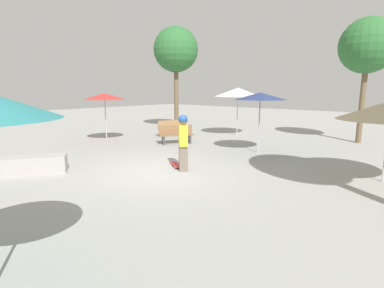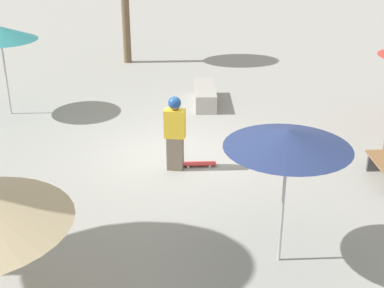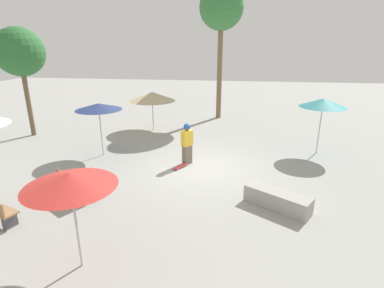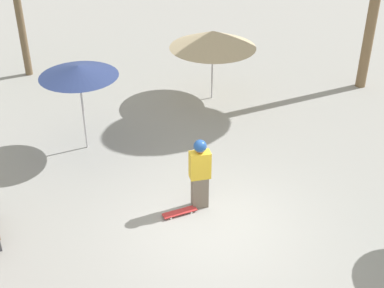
{
  "view_description": "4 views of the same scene",
  "coord_description": "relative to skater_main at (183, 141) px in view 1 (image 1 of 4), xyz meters",
  "views": [
    {
      "loc": [
        5.96,
        6.62,
        2.51
      ],
      "look_at": [
        -0.44,
        0.98,
        0.94
      ],
      "focal_mm": 28.0,
      "sensor_mm": 36.0,
      "label": 1
    },
    {
      "loc": [
        -10.02,
        6.28,
        5.46
      ],
      "look_at": [
        -1.22,
        0.34,
        0.8
      ],
      "focal_mm": 50.0,
      "sensor_mm": 36.0,
      "label": 2
    },
    {
      "loc": [
        1.2,
        -11.26,
        4.85
      ],
      "look_at": [
        -0.36,
        -0.16,
        1.06
      ],
      "focal_mm": 28.0,
      "sensor_mm": 36.0,
      "label": 3
    },
    {
      "loc": [
        4.73,
        -7.78,
        7.57
      ],
      "look_at": [
        -1.2,
        0.91,
        1.22
      ],
      "focal_mm": 50.0,
      "sensor_mm": 36.0,
      "label": 4
    }
  ],
  "objects": [
    {
      "name": "concrete_ledge",
      "position": [
        3.32,
        -3.18,
        -0.67
      ],
      "size": [
        2.05,
        1.63,
        0.54
      ],
      "rotation": [
        0.0,
        0.0,
        2.56
      ],
      "color": "#A8A39E",
      "rests_on": "ground_plane"
    },
    {
      "name": "bench_near",
      "position": [
        -4.72,
        -5.17,
        -0.51
      ],
      "size": [
        1.65,
        0.96,
        0.85
      ],
      "rotation": [
        0.0,
        0.0,
        5.94
      ],
      "color": "#47474C",
      "rests_on": "ground_plane"
    },
    {
      "name": "palm_tree_center_right",
      "position": [
        -9.08,
        2.87,
        3.45
      ],
      "size": [
        2.47,
        2.47,
        5.66
      ],
      "color": "brown",
      "rests_on": "ground_plane"
    },
    {
      "name": "skateboard",
      "position": [
        -0.19,
        -0.52,
        -0.88
      ],
      "size": [
        0.59,
        0.79,
        0.07
      ],
      "rotation": [
        0.0,
        0.0,
        4.16
      ],
      "color": "red",
      "rests_on": "ground_plane"
    },
    {
      "name": "shade_umbrella_navy",
      "position": [
        -3.95,
        0.42,
        1.3
      ],
      "size": [
        2.01,
        2.01,
        2.38
      ],
      "color": "#B7B7BC",
      "rests_on": "ground_plane"
    },
    {
      "name": "ground_plane",
      "position": [
        0.65,
        -0.42,
        -0.94
      ],
      "size": [
        60.0,
        60.0,
        0.0
      ],
      "primitive_type": "plane",
      "color": "#9E9E99"
    },
    {
      "name": "palm_tree_center_left",
      "position": [
        -6.9,
        -7.03,
        3.88
      ],
      "size": [
        2.71,
        2.71,
        6.22
      ],
      "color": "brown",
      "rests_on": "ground_plane"
    },
    {
      "name": "bench_far",
      "position": [
        -3.21,
        -3.44,
        -0.51
      ],
      "size": [
        1.59,
        1.22,
        0.85
      ],
      "rotation": [
        0.0,
        0.0,
        5.73
      ],
      "color": "#47474C",
      "rests_on": "ground_plane"
    },
    {
      "name": "skater_main",
      "position": [
        0.0,
        0.0,
        0.0
      ],
      "size": [
        0.5,
        0.51,
        1.74
      ],
      "rotation": [
        0.0,
        0.0,
        3.97
      ],
      "color": "#726656",
      "rests_on": "ground_plane"
    },
    {
      "name": "shade_umbrella_white",
      "position": [
        -7.26,
        -2.75,
        1.4
      ],
      "size": [
        2.56,
        2.56,
        2.58
      ],
      "color": "#B7B7BC",
      "rests_on": "ground_plane"
    },
    {
      "name": "shade_umbrella_red",
      "position": [
        -1.44,
        -6.46,
        1.22
      ],
      "size": [
        1.95,
        1.95,
        2.32
      ],
      "color": "#B7B7BC",
      "rests_on": "ground_plane"
    }
  ]
}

